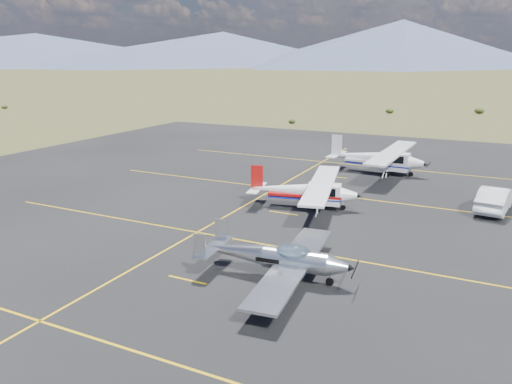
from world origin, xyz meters
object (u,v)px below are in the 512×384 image
Objects in this scene: aircraft_cessna at (305,190)px; aircraft_plain at (378,158)px; sedan at (495,199)px; aircraft_low_wing at (278,258)px.

aircraft_cessna is 12.38m from aircraft_plain.
aircraft_cessna is 12.22m from sedan.
aircraft_cessna is at bearing 30.14° from sedan.
aircraft_cessna is at bearing 98.50° from aircraft_low_wing.
aircraft_cessna is 2.17× the size of sedan.
aircraft_plain is at bearing -31.53° from sedan.
aircraft_low_wing is at bearing 68.64° from sedan.
aircraft_cessna reaches higher than aircraft_low_wing.
aircraft_cessna is 0.89× the size of aircraft_plain.
sedan is (8.48, 15.46, -0.17)m from aircraft_low_wing.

